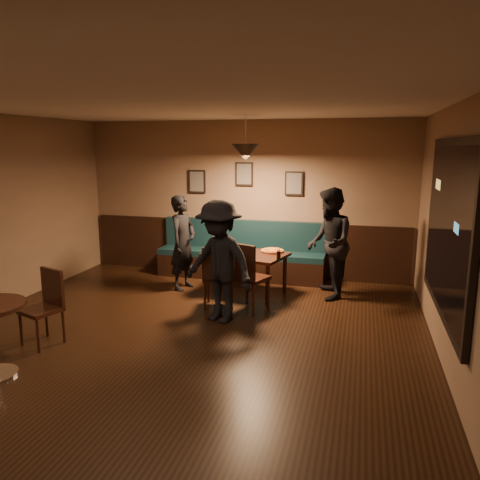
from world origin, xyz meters
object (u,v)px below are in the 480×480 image
(chair_near_right, at_px, (250,276))
(cafe_chair_far, at_px, (41,308))
(dining_table, at_px, (246,273))
(diner_right, at_px, (329,244))
(chair_near_left, at_px, (218,276))
(diner_front, at_px, (219,262))
(soda_glass, at_px, (279,255))
(diner_left, at_px, (183,243))
(tabasco_bottle, at_px, (279,252))
(booth_bench, at_px, (240,251))

(chair_near_right, height_order, cafe_chair_far, chair_near_right)
(dining_table, bearing_deg, diner_right, 20.59)
(chair_near_left, relative_size, cafe_chair_far, 1.04)
(diner_front, relative_size, soda_glass, 12.40)
(diner_left, bearing_deg, diner_front, -129.97)
(diner_front, xyz_separation_m, tabasco_bottle, (0.60, 1.18, -0.10))
(chair_near_left, height_order, cafe_chair_far, chair_near_left)
(diner_front, xyz_separation_m, soda_glass, (0.64, 0.95, -0.09))
(chair_near_left, distance_m, diner_front, 0.68)
(booth_bench, height_order, soda_glass, booth_bench)
(chair_near_left, xyz_separation_m, soda_glass, (0.82, 0.41, 0.27))
(chair_near_right, bearing_deg, diner_front, -98.87)
(diner_right, relative_size, soda_glass, 12.95)
(chair_near_right, bearing_deg, tabasco_bottle, 88.11)
(diner_left, bearing_deg, diner_right, -75.35)
(booth_bench, bearing_deg, chair_near_right, -70.77)
(diner_right, bearing_deg, dining_table, -94.27)
(diner_left, distance_m, tabasco_bottle, 1.62)
(dining_table, distance_m, diner_front, 1.35)
(diner_left, bearing_deg, chair_near_left, -119.72)
(diner_right, height_order, soda_glass, diner_right)
(diner_right, distance_m, tabasco_bottle, 0.79)
(chair_near_left, distance_m, tabasco_bottle, 1.05)
(tabasco_bottle, bearing_deg, diner_front, -117.10)
(chair_near_right, xyz_separation_m, cafe_chair_far, (-2.13, -1.79, -0.06))
(diner_left, bearing_deg, tabasco_bottle, -81.75)
(cafe_chair_far, bearing_deg, tabasco_bottle, -115.52)
(diner_left, xyz_separation_m, soda_glass, (1.65, -0.31, -0.04))
(booth_bench, xyz_separation_m, tabasco_bottle, (0.87, -0.95, 0.23))
(chair_near_left, distance_m, diner_right, 1.80)
(diner_front, bearing_deg, booth_bench, 120.18)
(diner_right, relative_size, cafe_chair_far, 1.92)
(booth_bench, relative_size, dining_table, 2.40)
(dining_table, height_order, diner_right, diner_right)
(chair_near_left, bearing_deg, diner_left, 128.87)
(booth_bench, bearing_deg, chair_near_left, -87.14)
(tabasco_bottle, bearing_deg, diner_right, 16.97)
(dining_table, relative_size, chair_near_left, 1.34)
(dining_table, distance_m, chair_near_right, 0.81)
(tabasco_bottle, bearing_deg, booth_bench, 132.25)
(diner_right, distance_m, cafe_chair_far, 4.18)
(soda_glass, bearing_deg, booth_bench, 127.22)
(cafe_chair_far, bearing_deg, diner_left, -88.52)
(booth_bench, bearing_deg, diner_front, -82.96)
(dining_table, relative_size, chair_near_right, 1.23)
(soda_glass, xyz_separation_m, cafe_chair_far, (-2.46, -2.23, -0.29))
(chair_near_left, xyz_separation_m, chair_near_right, (0.49, -0.03, 0.04))
(chair_near_left, xyz_separation_m, diner_front, (0.18, -0.54, 0.36))
(chair_near_left, xyz_separation_m, tabasco_bottle, (0.79, 0.64, 0.26))
(chair_near_left, xyz_separation_m, diner_left, (-0.83, 0.72, 0.31))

